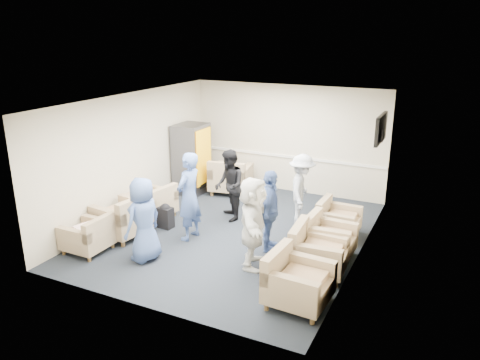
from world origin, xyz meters
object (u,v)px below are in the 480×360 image
at_px(armchair_left_far, 154,204).
at_px(armchair_right_midfar, 326,240).
at_px(armchair_right_midnear, 316,253).
at_px(person_back_right, 302,189).
at_px(person_front_right, 253,223).
at_px(armchair_left_mid, 125,219).
at_px(person_front_left, 144,220).
at_px(vending_machine, 192,159).
at_px(person_back_left, 229,185).
at_px(person_mid_left, 189,196).
at_px(armchair_right_far, 336,220).
at_px(armchair_left_near, 90,237).
at_px(person_mid_right, 270,211).
at_px(armchair_right_near, 295,283).
at_px(armchair_corner, 230,179).

distance_m(armchair_left_far, armchair_right_midfar, 3.91).
xyz_separation_m(armchair_right_midnear, armchair_right_midfar, (0.00, 0.63, -0.02)).
bearing_deg(person_back_right, person_front_right, 163.92).
distance_m(armchair_left_mid, person_front_left, 1.23).
distance_m(armchair_right_midnear, person_front_left, 3.05).
height_order(armchair_right_midnear, vending_machine, vending_machine).
bearing_deg(armchair_left_mid, person_front_left, 64.15).
height_order(armchair_left_mid, person_back_left, person_back_left).
bearing_deg(person_mid_left, person_back_left, 171.23).
bearing_deg(person_back_left, person_mid_left, -48.97).
distance_m(armchair_right_midnear, person_mid_left, 2.71).
relative_size(armchair_right_midnear, armchair_right_midfar, 1.11).
xyz_separation_m(armchair_left_mid, armchair_right_far, (3.78, 1.90, -0.06)).
bearing_deg(armchair_right_midnear, vending_machine, 52.43).
height_order(armchair_left_mid, vending_machine, vending_machine).
bearing_deg(armchair_left_near, armchair_left_far, 177.29).
bearing_deg(person_mid_right, armchair_left_near, 102.25).
distance_m(person_back_left, person_mid_right, 1.70).
height_order(armchair_right_midnear, person_front_left, person_front_left).
distance_m(armchair_left_mid, person_mid_right, 2.93).
xyz_separation_m(armchair_right_near, person_back_left, (-2.40, 2.54, 0.42)).
height_order(armchair_right_near, armchair_right_midnear, armchair_right_midnear).
distance_m(armchair_left_far, armchair_right_midnear, 3.98).
distance_m(person_mid_left, person_mid_right, 1.63).
relative_size(vending_machine, person_mid_right, 1.12).
height_order(armchair_right_near, person_front_right, person_front_right).
height_order(armchair_left_far, person_mid_right, person_mid_right).
bearing_deg(armchair_left_mid, armchair_right_midnear, 101.30).
xyz_separation_m(armchair_right_near, armchair_right_far, (-0.09, 2.74, -0.05)).
relative_size(person_front_left, person_front_right, 0.95).
bearing_deg(armchair_left_near, person_back_right, 134.88).
relative_size(armchair_right_midfar, armchair_right_far, 1.10).
distance_m(armchair_right_midfar, person_back_left, 2.57).
xyz_separation_m(armchair_left_far, person_mid_right, (2.86, -0.37, 0.46)).
relative_size(armchair_corner, person_front_left, 0.72).
relative_size(armchair_right_midnear, person_back_left, 0.62).
distance_m(armchair_left_far, person_front_left, 2.01).
xyz_separation_m(person_mid_left, person_front_right, (1.59, -0.50, -0.07)).
bearing_deg(person_back_right, person_mid_right, 163.22).
bearing_deg(armchair_right_near, person_back_left, 46.52).
distance_m(armchair_left_far, person_mid_right, 2.92).
bearing_deg(armchair_left_far, armchair_right_midnear, 87.41).
bearing_deg(person_mid_right, armchair_left_far, 67.81).
relative_size(armchair_left_near, armchair_right_far, 0.98).
relative_size(armchair_right_near, armchair_right_far, 1.19).
xyz_separation_m(armchair_left_near, armchair_right_near, (4.02, 0.00, 0.05)).
bearing_deg(armchair_left_near, vending_machine, -178.63).
bearing_deg(armchair_corner, person_mid_right, 119.30).
bearing_deg(armchair_corner, armchair_right_midfar, 132.81).
bearing_deg(armchair_right_near, armchair_right_midnear, 3.70).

